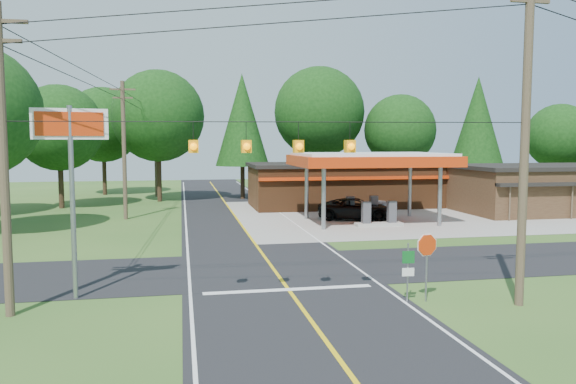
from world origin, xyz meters
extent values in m
plane|color=#2A531D|center=(0.00, 0.00, 0.00)|extent=(120.00, 120.00, 0.00)
cube|color=black|center=(0.00, 0.00, 0.01)|extent=(8.00, 120.00, 0.02)
cube|color=black|center=(0.00, 0.00, 0.01)|extent=(70.00, 7.00, 0.02)
cube|color=yellow|center=(0.00, 0.00, 0.03)|extent=(0.15, 110.00, 0.00)
cylinder|color=gray|center=(5.00, 10.50, 2.10)|extent=(0.28, 0.28, 4.20)
cylinder|color=gray|center=(5.00, 15.50, 2.10)|extent=(0.28, 0.28, 4.20)
cylinder|color=gray|center=(13.00, 10.50, 2.10)|extent=(0.28, 0.28, 4.20)
cylinder|color=gray|center=(13.00, 15.50, 2.10)|extent=(0.28, 0.28, 4.20)
cube|color=red|center=(9.00, 13.00, 4.35)|extent=(10.60, 7.40, 0.70)
cube|color=white|center=(9.00, 13.00, 4.75)|extent=(10.00, 7.00, 0.25)
cube|color=#9E9B93|center=(9.00, 11.20, 0.13)|extent=(3.20, 0.90, 0.22)
cube|color=#3F3F44|center=(8.10, 11.20, 0.95)|extent=(0.55, 0.45, 1.50)
cube|color=#3F3F44|center=(9.90, 11.20, 0.95)|extent=(0.55, 0.45, 1.50)
cube|color=#9E9B93|center=(9.00, 14.80, 0.13)|extent=(3.20, 0.90, 0.22)
cube|color=#3F3F44|center=(8.10, 14.80, 0.95)|extent=(0.55, 0.45, 1.50)
cube|color=#3F3F44|center=(9.90, 14.80, 0.95)|extent=(0.55, 0.45, 1.50)
cube|color=#5A3319|center=(10.00, 23.00, 1.75)|extent=(16.00, 7.00, 3.50)
cube|color=black|center=(10.00, 23.00, 3.65)|extent=(16.40, 7.40, 0.30)
cube|color=red|center=(10.00, 19.40, 2.70)|extent=(16.00, 0.50, 0.25)
cylinder|color=#473828|center=(7.50, -7.00, 5.75)|extent=(0.30, 0.30, 11.50)
cube|color=#473828|center=(7.50, -7.00, 10.30)|extent=(1.40, 0.12, 0.12)
cylinder|color=#473828|center=(-9.50, -5.00, 5.00)|extent=(0.30, 0.30, 10.00)
cylinder|color=#473828|center=(-8.00, 18.00, 5.00)|extent=(0.30, 0.30, 10.00)
cube|color=#473828|center=(-8.00, 18.00, 9.40)|extent=(1.80, 0.12, 0.12)
cube|color=#473828|center=(-8.00, 18.00, 8.80)|extent=(1.40, 0.12, 0.12)
cylinder|color=#473828|center=(-6.50, 35.00, 4.75)|extent=(0.30, 0.30, 9.50)
cube|color=#FF9F0D|center=(-3.55, -5.70, 5.50)|extent=(0.32, 0.32, 0.42)
cube|color=#FF9F0D|center=(-1.85, -5.90, 5.50)|extent=(0.32, 0.32, 0.42)
cube|color=#FF9F0D|center=(-0.15, -6.10, 5.50)|extent=(0.32, 0.32, 0.42)
cube|color=#FF9F0D|center=(1.55, -6.30, 5.50)|extent=(0.32, 0.32, 0.42)
cylinder|color=#332316|center=(-14.00, 26.00, 1.98)|extent=(0.44, 0.44, 3.96)
sphere|color=black|center=(-14.00, 26.00, 6.82)|extent=(7.26, 7.26, 7.26)
cylinder|color=#332316|center=(-6.00, 30.00, 2.34)|extent=(0.44, 0.44, 4.68)
sphere|color=black|center=(-6.00, 30.00, 8.06)|extent=(8.58, 8.58, 8.58)
cylinder|color=#332316|center=(2.00, 31.00, 2.16)|extent=(0.44, 0.44, 4.32)
cone|color=black|center=(2.00, 31.00, 7.80)|extent=(5.28, 5.28, 9.00)
cylinder|color=#332316|center=(10.00, 32.00, 2.52)|extent=(0.44, 0.44, 5.04)
sphere|color=black|center=(10.00, 32.00, 8.68)|extent=(9.24, 9.24, 9.24)
cylinder|color=#332316|center=(18.00, 30.00, 1.98)|extent=(0.44, 0.44, 3.96)
sphere|color=black|center=(18.00, 30.00, 6.82)|extent=(7.26, 7.26, 7.26)
cylinder|color=#332316|center=(26.00, 29.00, 2.16)|extent=(0.44, 0.44, 4.32)
cone|color=black|center=(26.00, 29.00, 7.80)|extent=(5.28, 5.28, 9.00)
cylinder|color=#332316|center=(34.00, 27.00, 1.80)|extent=(0.44, 0.44, 3.60)
sphere|color=black|center=(34.00, 27.00, 6.20)|extent=(6.60, 6.60, 6.60)
cylinder|color=#332316|center=(-12.00, 38.00, 2.16)|extent=(0.44, 0.44, 4.32)
sphere|color=black|center=(-12.00, 38.00, 7.44)|extent=(7.92, 7.92, 7.92)
imported|color=black|center=(8.50, 14.50, 0.78)|extent=(7.07, 7.07, 1.55)
imported|color=white|center=(12.00, 21.00, 0.69)|extent=(4.20, 4.20, 1.37)
cylinder|color=gray|center=(-7.76, -3.34, 3.46)|extent=(0.18, 0.18, 6.92)
cube|color=white|center=(-7.76, -3.34, 6.28)|extent=(2.55, 0.52, 1.09)
cube|color=red|center=(-7.76, -3.39, 6.28)|extent=(2.24, 0.44, 0.84)
cylinder|color=gray|center=(4.50, -6.00, 1.17)|extent=(0.07, 0.07, 2.34)
cylinder|color=gray|center=(3.80, -6.00, 1.06)|extent=(0.06, 0.06, 2.12)
cube|color=#0C591E|center=(3.80, -6.04, 1.63)|extent=(0.44, 0.06, 0.43)
cube|color=white|center=(3.80, -6.04, 1.10)|extent=(0.44, 0.06, 0.29)
camera|label=1|loc=(-3.95, -24.21, 5.66)|focal=35.00mm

